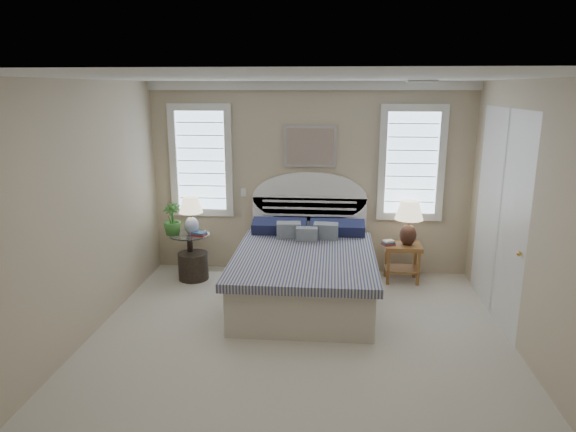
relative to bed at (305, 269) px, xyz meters
The scene contains 21 objects.
floor 1.51m from the bed, 90.00° to the right, with size 4.50×5.00×0.01m, color beige.
ceiling 2.74m from the bed, 90.00° to the right, with size 4.50×5.00×0.01m, color white.
wall_back 1.42m from the bed, 90.00° to the left, with size 4.50×0.02×2.70m, color #BAA78B.
wall_left 2.85m from the bed, 147.06° to the right, with size 0.02×5.00×2.70m, color #BAA78B.
wall_right 2.85m from the bed, 32.94° to the right, with size 0.02×5.00×2.70m, color #BAA78B.
crown_molding 2.47m from the bed, 90.00° to the left, with size 4.50×0.08×0.12m, color white.
hvac_vent 2.67m from the bed, 28.73° to the right, with size 0.30×0.20×0.02m, color #B2B2B2.
switch_plate 1.59m from the bed, 132.76° to the left, with size 0.08×0.01×0.12m, color white.
window_left 2.22m from the bed, 146.59° to the left, with size 0.90×0.06×1.60m, color #C3DFF7.
window_right 2.12m from the bed, 36.14° to the left, with size 0.90×0.06×1.60m, color #C3DFF7.
painting 1.75m from the bed, 90.00° to the left, with size 0.74×0.04×0.58m, color silver.
closet_door 2.39m from the bed, ahead, with size 0.02×1.80×2.40m, color silver.
bed is the anchor object (origin of this frame).
side_table_left 1.75m from the bed, 160.26° to the left, with size 0.56×0.56×0.63m.
nightstand_right 1.47m from the bed, 28.03° to the left, with size 0.50×0.40×0.53m.
floor_pot 1.69m from the bed, 162.11° to the left, with size 0.42×0.42×0.38m, color black.
lamp_left 1.82m from the bed, 159.55° to the left, with size 0.37×0.37×0.53m.
lamp_right 1.61m from the bed, 27.06° to the left, with size 0.38×0.38×0.62m.
potted_plant 2.00m from the bed, 163.93° to the left, with size 0.25×0.25×0.44m, color #407D32.
books_left 1.61m from the bed, 160.44° to the left, with size 0.23×0.20×0.05m.
books_right 1.29m from the bed, 30.34° to the left, with size 0.19×0.16×0.07m.
Camera 1 is at (0.33, -4.67, 2.62)m, focal length 32.00 mm.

